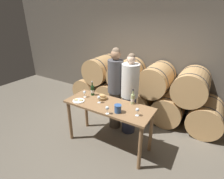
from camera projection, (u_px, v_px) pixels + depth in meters
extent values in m
plane|color=#665E51|center=(109.00, 144.00, 3.54)|extent=(10.00, 10.00, 0.00)
cube|color=#60594F|center=(151.00, 48.00, 4.55)|extent=(10.00, 0.12, 3.20)
cylinder|color=tan|center=(92.00, 87.00, 5.34)|extent=(0.71, 0.93, 0.71)
cylinder|color=#2D2D33|center=(85.00, 91.00, 5.10)|extent=(0.72, 0.02, 0.72)
cylinder|color=#2D2D33|center=(97.00, 84.00, 5.57)|extent=(0.72, 0.02, 0.72)
cylinder|color=tan|center=(114.00, 93.00, 4.96)|extent=(0.71, 0.93, 0.71)
cylinder|color=#2D2D33|center=(108.00, 97.00, 4.73)|extent=(0.72, 0.02, 0.72)
cylinder|color=#2D2D33|center=(119.00, 89.00, 5.20)|extent=(0.72, 0.02, 0.72)
cylinder|color=tan|center=(139.00, 99.00, 4.59)|extent=(0.71, 0.93, 0.71)
cylinder|color=#2D2D33|center=(135.00, 104.00, 4.36)|extent=(0.72, 0.02, 0.72)
cylinder|color=#2D2D33|center=(144.00, 95.00, 4.82)|extent=(0.72, 0.02, 0.72)
cylinder|color=tan|center=(169.00, 107.00, 4.22)|extent=(0.71, 0.93, 0.71)
cylinder|color=#2D2D33|center=(166.00, 112.00, 3.98)|extent=(0.72, 0.02, 0.72)
cylinder|color=#2D2D33|center=(173.00, 102.00, 4.45)|extent=(0.72, 0.02, 0.72)
cylinder|color=tan|center=(206.00, 116.00, 3.84)|extent=(0.71, 0.93, 0.71)
cylinder|color=#2D2D33|center=(204.00, 122.00, 3.61)|extent=(0.72, 0.02, 0.72)
cylinder|color=#2D2D33|center=(207.00, 110.00, 4.08)|extent=(0.72, 0.02, 0.72)
cylinder|color=tan|center=(102.00, 69.00, 4.89)|extent=(0.71, 0.93, 0.71)
cylinder|color=#2D2D33|center=(96.00, 72.00, 4.66)|extent=(0.72, 0.02, 0.72)
cylinder|color=#2D2D33|center=(107.00, 67.00, 5.13)|extent=(0.72, 0.02, 0.72)
cylinder|color=tan|center=(127.00, 74.00, 4.52)|extent=(0.71, 0.93, 0.71)
cylinder|color=#2D2D33|center=(121.00, 77.00, 4.29)|extent=(0.72, 0.02, 0.72)
cylinder|color=#2D2D33|center=(132.00, 71.00, 4.75)|extent=(0.72, 0.02, 0.72)
cylinder|color=tan|center=(156.00, 79.00, 4.15)|extent=(0.71, 0.93, 0.71)
cylinder|color=#2D2D33|center=(152.00, 83.00, 3.92)|extent=(0.72, 0.02, 0.72)
cylinder|color=#2D2D33|center=(160.00, 76.00, 4.38)|extent=(0.72, 0.02, 0.72)
cylinder|color=tan|center=(192.00, 86.00, 3.78)|extent=(0.71, 0.93, 0.71)
cylinder|color=#2D2D33|center=(189.00, 90.00, 3.54)|extent=(0.72, 0.02, 0.72)
cylinder|color=#2D2D33|center=(194.00, 81.00, 4.01)|extent=(0.72, 0.02, 0.72)
cylinder|color=olive|center=(70.00, 121.00, 3.53)|extent=(0.06, 0.06, 0.86)
cylinder|color=olive|center=(140.00, 148.00, 2.81)|extent=(0.06, 0.06, 0.86)
cylinder|color=olive|center=(86.00, 110.00, 3.93)|extent=(0.06, 0.06, 0.86)
cylinder|color=olive|center=(151.00, 131.00, 3.21)|extent=(0.06, 0.06, 0.86)
cube|color=olive|center=(108.00, 105.00, 3.19)|extent=(1.64, 0.64, 0.04)
cylinder|color=#4C4238|center=(115.00, 109.00, 3.93)|extent=(0.26, 0.26, 0.88)
cylinder|color=#4C4C51|center=(115.00, 76.00, 3.62)|extent=(0.32, 0.32, 0.70)
sphere|color=#997051|center=(116.00, 55.00, 3.44)|extent=(0.21, 0.21, 0.21)
sphere|color=#75604C|center=(116.00, 52.00, 3.42)|extent=(0.17, 0.17, 0.17)
cylinder|color=#2D334C|center=(129.00, 114.00, 3.77)|extent=(0.29, 0.29, 0.86)
cylinder|color=silver|center=(130.00, 81.00, 3.46)|extent=(0.36, 0.36, 0.68)
sphere|color=beige|center=(131.00, 59.00, 3.29)|extent=(0.17, 0.17, 0.17)
sphere|color=#75604C|center=(132.00, 57.00, 3.28)|extent=(0.14, 0.14, 0.14)
cylinder|color=#193819|center=(93.00, 91.00, 3.51)|extent=(0.07, 0.07, 0.19)
cylinder|color=#193819|center=(92.00, 84.00, 3.46)|extent=(0.03, 0.03, 0.08)
cylinder|color=#B7B7BC|center=(92.00, 82.00, 3.44)|extent=(0.03, 0.03, 0.02)
cylinder|color=white|center=(93.00, 91.00, 3.52)|extent=(0.07, 0.07, 0.06)
cylinder|color=#ADBC7F|center=(133.00, 99.00, 3.17)|extent=(0.07, 0.07, 0.19)
cylinder|color=#ADBC7F|center=(133.00, 92.00, 3.12)|extent=(0.03, 0.03, 0.08)
cylinder|color=black|center=(133.00, 90.00, 3.10)|extent=(0.03, 0.03, 0.02)
cylinder|color=white|center=(133.00, 100.00, 3.18)|extent=(0.07, 0.07, 0.06)
cylinder|color=#335693|center=(118.00, 109.00, 2.90)|extent=(0.12, 0.12, 0.14)
cylinder|color=#335693|center=(118.00, 105.00, 2.88)|extent=(0.12, 0.12, 0.01)
cylinder|color=olive|center=(102.00, 98.00, 3.37)|extent=(0.18, 0.18, 0.05)
ellipsoid|color=tan|center=(102.00, 95.00, 3.35)|extent=(0.13, 0.08, 0.06)
cylinder|color=white|center=(79.00, 101.00, 3.30)|extent=(0.23, 0.23, 0.01)
cube|color=#E0CC7F|center=(81.00, 100.00, 3.28)|extent=(0.07, 0.06, 0.02)
cube|color=beige|center=(76.00, 100.00, 3.30)|extent=(0.07, 0.06, 0.02)
cylinder|color=white|center=(85.00, 97.00, 3.46)|extent=(0.06, 0.06, 0.00)
cylinder|color=white|center=(85.00, 95.00, 3.44)|extent=(0.01, 0.01, 0.08)
sphere|color=white|center=(84.00, 92.00, 3.42)|extent=(0.06, 0.06, 0.06)
cylinder|color=white|center=(99.00, 103.00, 3.25)|extent=(0.06, 0.06, 0.00)
cylinder|color=white|center=(99.00, 101.00, 3.23)|extent=(0.01, 0.01, 0.08)
sphere|color=white|center=(99.00, 97.00, 3.20)|extent=(0.06, 0.06, 0.06)
cylinder|color=white|center=(107.00, 114.00, 2.89)|extent=(0.06, 0.06, 0.00)
cylinder|color=white|center=(107.00, 111.00, 2.87)|extent=(0.01, 0.01, 0.08)
sphere|color=white|center=(107.00, 108.00, 2.84)|extent=(0.06, 0.06, 0.06)
cylinder|color=white|center=(137.00, 115.00, 2.83)|extent=(0.06, 0.06, 0.00)
cylinder|color=white|center=(137.00, 113.00, 2.82)|extent=(0.01, 0.01, 0.08)
sphere|color=white|center=(137.00, 110.00, 2.79)|extent=(0.06, 0.06, 0.06)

